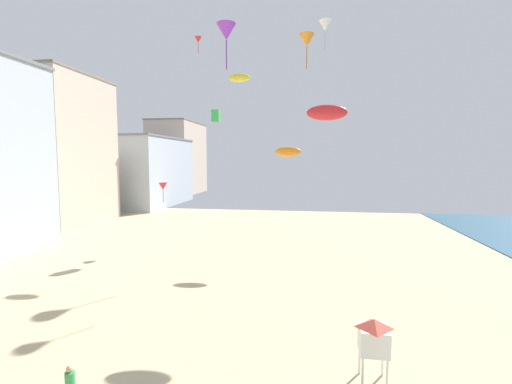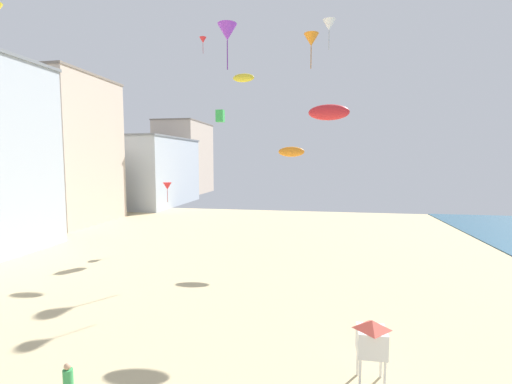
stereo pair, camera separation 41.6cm
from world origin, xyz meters
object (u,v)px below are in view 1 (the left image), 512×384
at_px(kite_yellow_parafoil, 239,78).
at_px(kite_orange_parafoil, 288,152).
at_px(kite_red_parafoil_2, 327,113).
at_px(kite_white_delta, 325,26).
at_px(kite_red_delta_2, 163,186).
at_px(kite_green_box, 216,116).
at_px(lifeguard_stand, 374,337).
at_px(kite_purple_delta, 226,32).
at_px(kite_red_delta, 198,40).
at_px(kite_orange_delta, 307,40).

bearing_deg(kite_yellow_parafoil, kite_orange_parafoil, -33.22).
height_order(kite_red_parafoil_2, kite_white_delta, kite_white_delta).
xyz_separation_m(kite_red_parafoil_2, kite_orange_parafoil, (-3.05, 8.31, -2.33)).
distance_m(kite_red_parafoil_2, kite_red_delta_2, 19.03).
bearing_deg(kite_green_box, lifeguard_stand, -61.49).
height_order(kite_green_box, kite_red_delta_2, kite_green_box).
height_order(kite_yellow_parafoil, kite_white_delta, kite_white_delta).
distance_m(kite_red_parafoil_2, kite_white_delta, 13.95).
relative_size(lifeguard_stand, kite_orange_parafoil, 1.10).
distance_m(kite_purple_delta, kite_orange_parafoil, 13.81).
height_order(kite_red_delta_2, kite_white_delta, kite_white_delta).
xyz_separation_m(kite_red_delta, kite_purple_delta, (7.94, -19.56, -6.29)).
bearing_deg(kite_red_delta_2, kite_purple_delta, -53.49).
bearing_deg(lifeguard_stand, kite_orange_delta, 105.32).
relative_size(lifeguard_stand, kite_green_box, 2.03).
height_order(kite_red_delta, kite_orange_parafoil, kite_red_delta).
bearing_deg(kite_yellow_parafoil, kite_purple_delta, -81.25).
relative_size(lifeguard_stand, kite_red_parafoil_2, 0.97).
xyz_separation_m(lifeguard_stand, kite_red_parafoil_2, (-1.56, 9.91, 9.94)).
xyz_separation_m(lifeguard_stand, kite_red_delta_2, (-17.05, 19.42, 4.29)).
xyz_separation_m(kite_green_box, kite_orange_parafoil, (7.97, -4.93, -3.92)).
distance_m(kite_red_delta, kite_orange_delta, 12.43).
height_order(kite_orange_delta, kite_green_box, kite_orange_delta).
relative_size(kite_red_parafoil_2, kite_red_delta_2, 1.32).
xyz_separation_m(lifeguard_stand, kite_orange_delta, (-3.13, 23.66, 18.95)).
relative_size(kite_red_delta, kite_red_delta_2, 0.89).
height_order(kite_yellow_parafoil, kite_purple_delta, kite_yellow_parafoil).
bearing_deg(kite_purple_delta, kite_orange_parafoil, 77.09).
bearing_deg(lifeguard_stand, kite_green_box, 126.28).
bearing_deg(kite_red_delta_2, kite_red_parafoil_2, -31.55).
bearing_deg(kite_yellow_parafoil, kite_white_delta, -7.81).
bearing_deg(kite_red_delta, kite_red_delta_2, -105.29).
relative_size(kite_orange_delta, kite_red_delta_2, 1.74).
distance_m(lifeguard_stand, kite_red_delta, 36.29).
bearing_deg(kite_red_delta, kite_yellow_parafoil, -37.68).
relative_size(kite_yellow_parafoil, kite_red_parafoil_2, 0.82).
distance_m(kite_yellow_parafoil, kite_green_box, 4.80).
bearing_deg(kite_orange_parafoil, kite_white_delta, 34.68).
relative_size(kite_green_box, kite_purple_delta, 0.50).
bearing_deg(kite_yellow_parafoil, kite_red_parafoil_2, -55.07).
xyz_separation_m(kite_red_parafoil_2, kite_red_delta_2, (-15.49, 9.51, -5.65)).
height_order(lifeguard_stand, kite_white_delta, kite_white_delta).
bearing_deg(kite_green_box, kite_red_parafoil_2, -50.24).
relative_size(lifeguard_stand, kite_purple_delta, 1.02).
distance_m(kite_red_delta_2, kite_white_delta, 21.56).
bearing_deg(kite_white_delta, kite_orange_parafoil, -145.32).
distance_m(kite_yellow_parafoil, kite_red_delta_2, 13.18).
distance_m(lifeguard_stand, kite_red_delta_2, 26.19).
bearing_deg(kite_green_box, kite_yellow_parafoil, -29.01).
bearing_deg(kite_orange_parafoil, kite_red_parafoil_2, -69.85).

